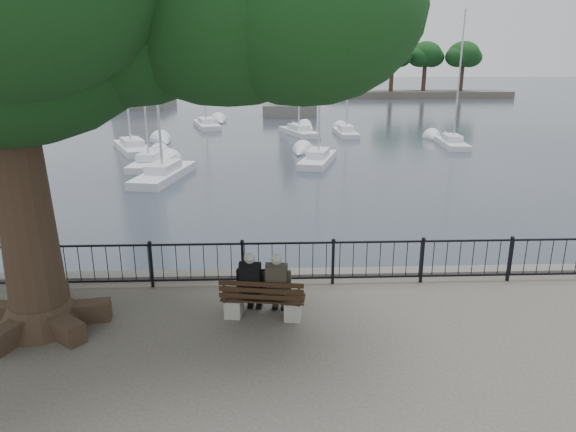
{
  "coord_description": "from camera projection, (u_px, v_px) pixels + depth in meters",
  "views": [
    {
      "loc": [
        -0.43,
        -8.05,
        4.78
      ],
      "look_at": [
        0.0,
        2.5,
        1.6
      ],
      "focal_mm": 32.0,
      "sensor_mm": 36.0,
      "label": 1
    }
  ],
  "objects": [
    {
      "name": "harbor",
      "position": [
        287.0,
        295.0,
        12.11
      ],
      "size": [
        260.0,
        260.0,
        1.2
      ],
      "color": "#555350",
      "rests_on": "ground"
    },
    {
      "name": "railing",
      "position": [
        288.0,
        261.0,
        11.33
      ],
      "size": [
        22.06,
        0.06,
        1.0
      ],
      "color": "black",
      "rests_on": "ground"
    },
    {
      "name": "bench",
      "position": [
        263.0,
        304.0,
        9.91
      ],
      "size": [
        1.66,
        0.71,
        0.85
      ],
      "color": "gray",
      "rests_on": "ground"
    },
    {
      "name": "person_left",
      "position": [
        252.0,
        286.0,
        9.93
      ],
      "size": [
        0.43,
        0.7,
        1.35
      ],
      "color": "black",
      "rests_on": "ground"
    },
    {
      "name": "person_right",
      "position": [
        277.0,
        287.0,
        9.88
      ],
      "size": [
        0.43,
        0.7,
        1.35
      ],
      "color": "black",
      "rests_on": "ground"
    },
    {
      "name": "lighthouse",
      "position": [
        126.0,
        7.0,
        64.44
      ],
      "size": [
        9.6,
        9.6,
        29.5
      ],
      "color": "#555350",
      "rests_on": "ground"
    },
    {
      "name": "lion_monument",
      "position": [
        289.0,
        96.0,
        56.63
      ],
      "size": [
        5.76,
        5.76,
        8.56
      ],
      "color": "#555350",
      "rests_on": "ground"
    },
    {
      "name": "sailboat_a",
      "position": [
        150.0,
        161.0,
        29.58
      ],
      "size": [
        1.8,
        5.09,
        9.97
      ],
      "color": "silver",
      "rests_on": "ground"
    },
    {
      "name": "sailboat_b",
      "position": [
        164.0,
        172.0,
        26.33
      ],
      "size": [
        2.61,
        5.9,
        13.17
      ],
      "color": "silver",
      "rests_on": "ground"
    },
    {
      "name": "sailboat_c",
      "position": [
        318.0,
        158.0,
        30.45
      ],
      "size": [
        2.86,
        5.48,
        10.35
      ],
      "color": "silver",
      "rests_on": "ground"
    },
    {
      "name": "sailboat_d",
      "position": [
        452.0,
        142.0,
        36.57
      ],
      "size": [
        1.97,
        5.34,
        9.34
      ],
      "color": "silver",
      "rests_on": "ground"
    },
    {
      "name": "sailboat_e",
      "position": [
        132.0,
        146.0,
        34.49
      ],
      "size": [
        3.98,
        6.13,
        12.8
      ],
      "color": "silver",
      "rests_on": "ground"
    },
    {
      "name": "sailboat_f",
      "position": [
        299.0,
        130.0,
        42.41
      ],
      "size": [
        3.25,
        5.75,
        12.15
      ],
      "color": "silver",
      "rests_on": "ground"
    },
    {
      "name": "sailboat_g",
      "position": [
        346.0,
        131.0,
        42.06
      ],
      "size": [
        1.58,
        5.11,
        10.26
      ],
      "color": "silver",
      "rests_on": "ground"
    },
    {
      "name": "sailboat_h",
      "position": [
        207.0,
        123.0,
        46.98
      ],
      "size": [
        3.22,
        6.41,
        14.75
      ],
      "color": "silver",
      "rests_on": "ground"
    },
    {
      "name": "far_shore",
      "position": [
        423.0,
        73.0,
        85.25
      ],
      "size": [
        30.0,
        8.6,
        9.18
      ],
      "color": "#49453D",
      "rests_on": "ground"
    }
  ]
}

